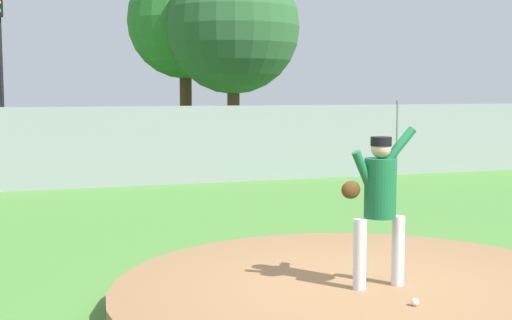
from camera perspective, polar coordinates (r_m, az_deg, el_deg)
ground_plane at (r=12.79m, az=-3.40°, el=-4.34°), size 80.00×80.00×0.00m
asphalt_strip at (r=21.04m, az=-9.39°, el=-0.43°), size 44.00×7.00×0.01m
pitchers_mound at (r=7.28m, az=9.13°, el=-11.17°), size 5.24×5.24×0.26m
pitcher_youth at (r=7.00m, az=10.15°, el=-2.94°), size 0.79×0.32×1.63m
baseball at (r=6.66m, az=13.03°, el=-11.38°), size 0.07×0.07×0.07m
chainlink_fence at (r=16.54m, az=-7.00°, el=1.21°), size 30.45×0.07×1.98m
parked_car_charcoal at (r=22.12m, az=-0.74°, el=2.10°), size 2.05×4.55×1.75m
parked_car_silver at (r=20.50m, az=-9.93°, el=1.52°), size 2.01×4.27×1.59m
parked_car_red at (r=25.14m, az=16.64°, el=2.29°), size 1.96×4.82×1.72m
traffic_light_near at (r=24.74m, az=-20.44°, el=8.92°), size 0.28×0.46×5.57m
tree_leaning_west at (r=31.88m, az=-5.90°, el=11.36°), size 5.22×5.22×8.01m
tree_broad_right at (r=29.57m, az=-1.90°, el=10.91°), size 5.63×5.63×7.73m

